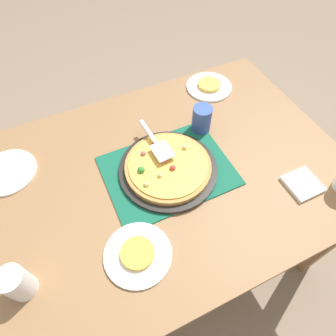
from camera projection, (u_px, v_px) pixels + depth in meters
ground_plane at (168, 242)px, 1.73m from camera, size 8.00×8.00×0.00m
dining_table at (168, 186)px, 1.21m from camera, size 1.40×1.00×0.75m
placemat at (168, 171)px, 1.12m from camera, size 0.48×0.36×0.01m
pizza_pan at (168, 169)px, 1.11m from camera, size 0.38×0.38×0.01m
pizza at (168, 166)px, 1.09m from camera, size 0.33×0.33×0.05m
plate_near_left at (209, 87)px, 1.41m from camera, size 0.22×0.22×0.01m
plate_far_right at (138, 255)px, 0.92m from camera, size 0.22×0.22×0.01m
plate_side at (7, 172)px, 1.11m from camera, size 0.22×0.22×0.01m
served_slice_left at (209, 85)px, 1.40m from camera, size 0.11×0.11×0.02m
served_slice_right at (138, 253)px, 0.91m from camera, size 0.11×0.11×0.02m
cup_far at (202, 119)px, 1.20m from camera, size 0.08×0.08×0.12m
cup_corner at (17, 283)px, 0.82m from camera, size 0.08×0.08×0.12m
pizza_server at (156, 143)px, 1.12m from camera, size 0.08×0.23×0.01m
napkin_stack at (303, 184)px, 1.08m from camera, size 0.12×0.12×0.02m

